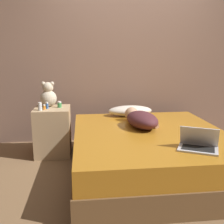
{
  "coord_description": "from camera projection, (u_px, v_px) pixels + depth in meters",
  "views": [
    {
      "loc": [
        -0.75,
        -2.75,
        1.32
      ],
      "look_at": [
        -0.4,
        0.24,
        0.66
      ],
      "focal_mm": 42.0,
      "sensor_mm": 36.0,
      "label": 1
    }
  ],
  "objects": [
    {
      "name": "ground_plane",
      "position": [
        149.0,
        171.0,
        3.03
      ],
      "size": [
        12.0,
        12.0,
        0.0
      ],
      "primitive_type": "plane",
      "color": "brown"
    },
    {
      "name": "wall_back",
      "position": [
        130.0,
        56.0,
        3.96
      ],
      "size": [
        8.0,
        0.06,
        2.6
      ],
      "color": "#846656",
      "rests_on": "ground_plane"
    },
    {
      "name": "bed",
      "position": [
        149.0,
        152.0,
        2.98
      ],
      "size": [
        1.71,
        1.93,
        0.48
      ],
      "color": "brown",
      "rests_on": "ground_plane"
    },
    {
      "name": "nightstand",
      "position": [
        53.0,
        131.0,
        3.5
      ],
      "size": [
        0.45,
        0.49,
        0.63
      ],
      "color": "tan",
      "rests_on": "ground_plane"
    },
    {
      "name": "pillow",
      "position": [
        130.0,
        111.0,
        3.66
      ],
      "size": [
        0.61,
        0.29,
        0.14
      ],
      "color": "beige",
      "rests_on": "bed"
    },
    {
      "name": "person_lying",
      "position": [
        141.0,
        119.0,
        3.11
      ],
      "size": [
        0.42,
        0.72,
        0.19
      ],
      "rotation": [
        0.0,
        0.0,
        0.18
      ],
      "color": "#4C2328",
      "rests_on": "bed"
    },
    {
      "name": "laptop",
      "position": [
        198.0,
        144.0,
        2.37
      ],
      "size": [
        0.41,
        0.35,
        0.21
      ],
      "rotation": [
        0.0,
        0.0,
        -0.48
      ],
      "color": "silver",
      "rests_on": "bed"
    },
    {
      "name": "teddy_bear",
      "position": [
        48.0,
        96.0,
        3.5
      ],
      "size": [
        0.22,
        0.22,
        0.33
      ],
      "color": "beige",
      "rests_on": "nightstand"
    },
    {
      "name": "bottle_green",
      "position": [
        60.0,
        104.0,
        3.45
      ],
      "size": [
        0.05,
        0.05,
        0.08
      ],
      "color": "#3D8E4C",
      "rests_on": "nightstand"
    },
    {
      "name": "bottle_clear",
      "position": [
        40.0,
        106.0,
        3.27
      ],
      "size": [
        0.05,
        0.05,
        0.1
      ],
      "color": "silver",
      "rests_on": "nightstand"
    },
    {
      "name": "bottle_orange",
      "position": [
        44.0,
        107.0,
        3.32
      ],
      "size": [
        0.03,
        0.03,
        0.06
      ],
      "color": "orange",
      "rests_on": "nightstand"
    },
    {
      "name": "bottle_blue",
      "position": [
        47.0,
        105.0,
        3.37
      ],
      "size": [
        0.03,
        0.03,
        0.09
      ],
      "color": "#3866B2",
      "rests_on": "nightstand"
    }
  ]
}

